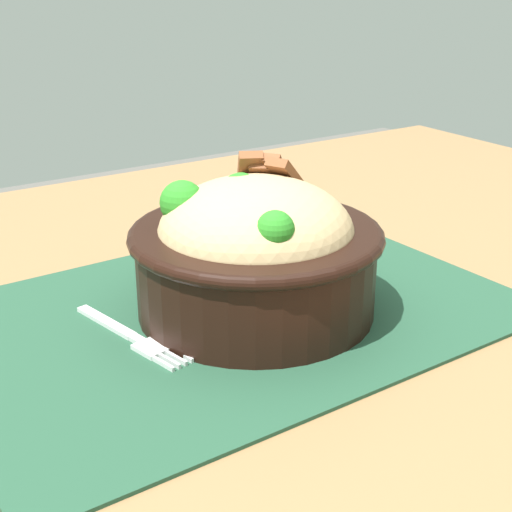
{
  "coord_description": "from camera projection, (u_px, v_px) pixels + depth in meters",
  "views": [
    {
      "loc": [
        0.3,
        0.52,
        1.03
      ],
      "look_at": [
        -0.02,
        0.03,
        0.8
      ],
      "focal_mm": 53.15,
      "sensor_mm": 36.0,
      "label": 1
    }
  ],
  "objects": [
    {
      "name": "bowl",
      "position": [
        255.0,
        251.0,
        0.62
      ],
      "size": [
        0.21,
        0.21,
        0.13
      ],
      "color": "black",
      "rests_on": "placemat"
    },
    {
      "name": "table",
      "position": [
        217.0,
        367.0,
        0.68
      ],
      "size": [
        1.36,
        0.87,
        0.74
      ],
      "color": "olive",
      "rests_on": "ground_plane"
    },
    {
      "name": "fork",
      "position": [
        134.0,
        338.0,
        0.59
      ],
      "size": [
        0.04,
        0.14,
        0.0
      ],
      "color": "silver",
      "rests_on": "placemat"
    },
    {
      "name": "placemat",
      "position": [
        229.0,
        312.0,
        0.64
      ],
      "size": [
        0.48,
        0.34,
        0.0
      ],
      "primitive_type": "cube",
      "rotation": [
        0.0,
        0.0,
        0.02
      ],
      "color": "#1E422D",
      "rests_on": "table"
    }
  ]
}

